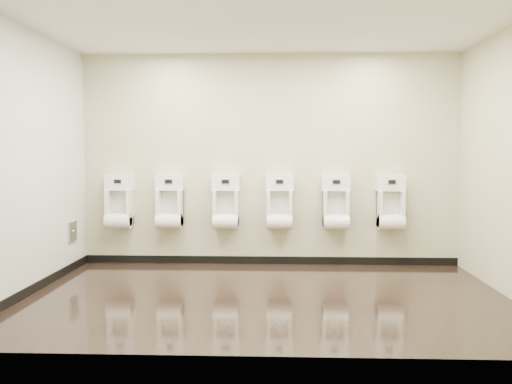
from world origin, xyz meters
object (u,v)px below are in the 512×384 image
access_panel (72,231)px  urinal_1 (170,206)px  urinal_4 (336,206)px  urinal_0 (119,205)px  urinal_3 (280,206)px  urinal_5 (391,206)px  urinal_2 (226,206)px

access_panel → urinal_1: urinal_1 is taller
urinal_4 → access_panel: bearing=-172.8°
access_panel → urinal_0: (0.48, 0.42, 0.29)m
urinal_0 → urinal_3: bearing=0.0°
access_panel → urinal_4: bearing=7.2°
urinal_0 → urinal_5: (3.59, 0.00, 0.00)m
access_panel → urinal_5: 4.10m
urinal_2 → urinal_4: (1.45, 0.00, 0.00)m
urinal_0 → urinal_4: same height
urinal_3 → urinal_4: (0.74, 0.00, 0.00)m
urinal_1 → urinal_3: 1.46m
urinal_4 → urinal_5: bearing=0.0°
urinal_3 → urinal_0: bearing=180.0°
access_panel → urinal_0: 0.71m
urinal_4 → urinal_3: bearing=180.0°
urinal_2 → access_panel: bearing=-167.5°
urinal_0 → urinal_1: bearing=0.0°
urinal_1 → urinal_5: same height
urinal_0 → urinal_5: bearing=0.0°
access_panel → urinal_1: size_ratio=0.35×
urinal_1 → urinal_4: size_ratio=1.00×
urinal_3 → urinal_5: same height
access_panel → urinal_3: bearing=9.2°
urinal_0 → access_panel: bearing=-138.6°
urinal_1 → urinal_5: (2.91, 0.00, 0.00)m
access_panel → urinal_2: urinal_2 is taller
urinal_3 → urinal_2: bearing=180.0°
access_panel → urinal_5: size_ratio=0.35×
urinal_3 → urinal_5: size_ratio=1.00×
urinal_0 → urinal_2: bearing=0.0°
urinal_1 → urinal_0: bearing=180.0°
urinal_2 → urinal_3: 0.71m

